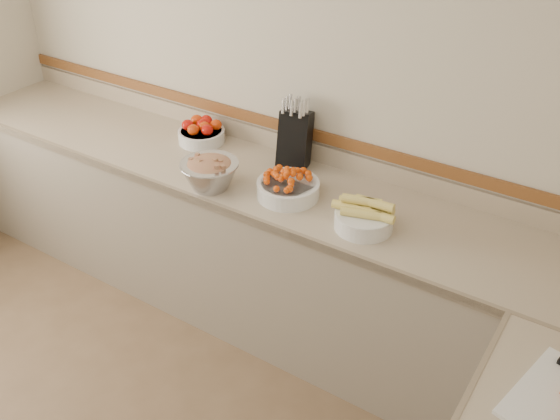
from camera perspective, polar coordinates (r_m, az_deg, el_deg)
The scene contains 7 objects.
back_wall at distance 3.24m, azimuth 1.09°, elevation 11.59°, with size 4.00×4.00×0.00m, color beige.
counter_back at distance 3.41m, azimuth -1.95°, elevation -3.47°, with size 4.00×0.65×1.08m.
knife_block at distance 3.22m, azimuth 1.38°, elevation 6.66°, with size 0.20×0.22×0.38m.
tomato_bowl at distance 3.52m, azimuth -7.17°, elevation 7.09°, with size 0.26×0.26×0.13m.
cherry_tomato_bowl at distance 2.98m, azimuth 0.73°, elevation 2.15°, with size 0.30×0.30×0.16m.
corn_bowl at distance 2.77m, azimuth 7.71°, elevation -0.58°, with size 0.29×0.26×0.16m.
rhubarb_bowl at distance 3.06m, azimuth -6.45°, elevation 3.47°, with size 0.29×0.29×0.16m.
Camera 1 is at (1.59, -0.57, 2.47)m, focal length 40.00 mm.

